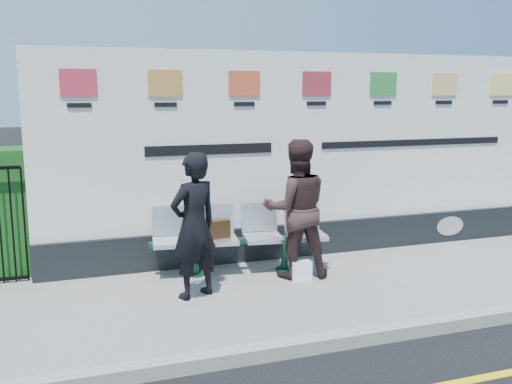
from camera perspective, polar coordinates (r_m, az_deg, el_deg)
pavement at (r=7.49m, az=6.33°, el=-9.56°), size 14.00×3.00×0.12m
kerb at (r=6.26m, az=12.31°, el=-13.72°), size 14.00×0.18×0.14m
billboard at (r=8.57m, az=5.71°, el=2.33°), size 8.00×0.30×3.00m
bench at (r=7.81m, az=-1.53°, el=-6.28°), size 2.41×0.92×0.50m
woman_left at (r=6.79m, az=-6.22°, el=-3.36°), size 0.76×0.64×1.76m
woman_right at (r=7.52m, az=4.05°, el=-1.69°), size 0.99×0.83×1.84m
handbag_brown at (r=7.67m, az=-3.82°, el=-3.72°), size 0.33×0.18×0.24m
carrier_bag_white at (r=7.56m, az=4.53°, el=-7.84°), size 0.26×0.15×0.26m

